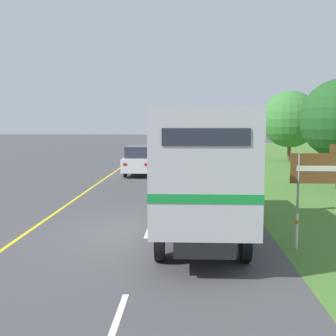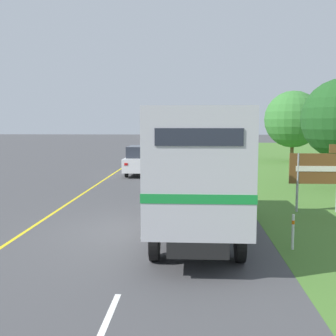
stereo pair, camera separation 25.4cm
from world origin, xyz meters
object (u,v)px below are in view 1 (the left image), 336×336
Objects in this scene: highway_sign at (320,170)px; lead_car_grey_ahead at (166,139)px; lead_car_white at (140,160)px; roadside_tree_far at (290,119)px; lead_car_white_ahead at (195,146)px; delineator_post at (297,231)px; horse_trailer_truck at (200,167)px.

lead_car_grey_ahead is at bearing 100.27° from highway_sign.
lead_car_grey_ahead reaches higher than lead_car_white.
roadside_tree_far reaches higher than highway_sign.
lead_car_white_ahead is 26.95m from highway_sign.
delineator_post is (5.94, -15.70, -0.43)m from lead_car_white.
highway_sign is at bearing -79.73° from lead_car_grey_ahead.
roadside_tree_far reaches higher than lead_car_white.
lead_car_white_ahead reaches higher than delineator_post.
delineator_post is (2.09, -31.44, -0.48)m from lead_car_white_ahead.
roadside_tree_far is at bearing 39.40° from lead_car_white.
lead_car_white is 16.21m from lead_car_white_ahead.
horse_trailer_truck is 5.76m from highway_sign.
lead_car_white_ahead is at bearing -77.51° from lead_car_grey_ahead.
horse_trailer_truck is 30.07m from lead_car_white_ahead.
lead_car_white is at bearing 110.73° from delineator_post.
horse_trailer_truck is 25.47m from roadside_tree_far.
lead_car_white_ahead is 1.03× the size of lead_car_grey_ahead.
delineator_post is (5.77, -48.05, -0.51)m from lead_car_grey_ahead.
delineator_post is at bearing -69.27° from lead_car_white.
lead_car_white is at bearing -103.74° from lead_car_white_ahead.
roadside_tree_far is 6.31× the size of delineator_post.
highway_sign is at bearing -81.13° from lead_car_white_ahead.
lead_car_white is 1.07× the size of lead_car_white_ahead.
highway_sign is 2.68× the size of delineator_post.
highway_sign is at bearing -53.64° from lead_car_white.
lead_car_white_ahead is at bearing 142.67° from roadside_tree_far.
highway_sign is at bearing -100.44° from roadside_tree_far.
roadside_tree_far is (8.39, 23.99, 1.54)m from horse_trailer_truck.
lead_car_white_ahead is 31.51m from delineator_post.
horse_trailer_truck is at bearing -143.27° from highway_sign.
roadside_tree_far is at bearing -37.33° from lead_car_white_ahead.
lead_car_white is at bearing 103.37° from horse_trailer_truck.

